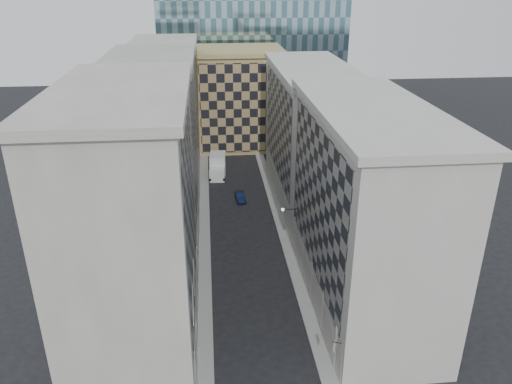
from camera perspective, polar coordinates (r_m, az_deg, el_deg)
sidewalk_west at (r=66.49m, az=-5.91°, el=-4.87°), size 1.50×100.00×0.15m
sidewalk_east at (r=67.14m, az=3.10°, el=-4.46°), size 1.50×100.00×0.15m
bldg_left_a at (r=44.71m, az=-13.71°, el=-3.52°), size 10.80×22.80×23.70m
bldg_left_b at (r=65.09m, az=-11.31°, el=4.97°), size 10.80×22.80×22.70m
bldg_left_c at (r=86.28m, az=-10.06°, el=9.35°), size 10.80×22.80×21.70m
bldg_right_a at (r=50.71m, az=12.18°, el=-1.87°), size 10.80×26.80×20.70m
bldg_right_b at (r=75.27m, az=6.20°, el=6.68°), size 10.80×28.80×19.70m
tan_block at (r=99.06m, az=-1.95°, el=10.72°), size 16.80×14.80×18.80m
flagpoles_left at (r=41.89m, az=-7.17°, el=-11.09°), size 0.10×6.33×2.33m
bracket_lamp at (r=58.95m, az=3.25°, el=-2.01°), size 1.98×0.36×0.36m
box_truck at (r=85.28m, az=-4.40°, el=2.91°), size 3.02×6.52×3.49m
dark_car at (r=75.77m, az=-1.81°, el=-0.54°), size 1.59×3.81×1.23m
shop_sign at (r=43.14m, az=8.96°, el=-17.01°), size 0.73×0.64×0.75m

